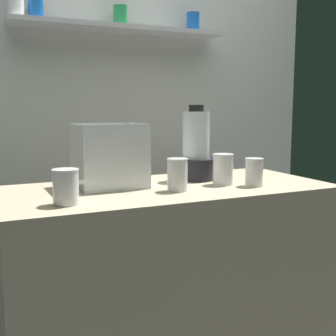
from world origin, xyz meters
name	(u,v)px	position (x,y,z in m)	size (l,w,h in m)	color
counter	(168,286)	(0.00, 0.00, 0.45)	(1.40, 0.64, 0.90)	tan
back_wall_unit	(112,102)	(0.00, 0.77, 1.26)	(2.60, 0.24, 2.50)	silver
carrot_display_bin	(108,168)	(-0.24, 0.10, 0.98)	(0.28, 0.24, 0.27)	white
blender_pitcher	(196,151)	(0.19, 0.11, 1.04)	(0.18, 0.18, 0.35)	black
juice_cup_mango_far_left	(66,189)	(-0.47, -0.17, 0.96)	(0.09, 0.09, 0.13)	white
juice_cup_beet_left	(177,176)	(-0.01, -0.11, 0.96)	(0.09, 0.09, 0.13)	white
juice_cup_pomegranate_middle	(223,171)	(0.24, -0.06, 0.96)	(0.09, 0.09, 0.14)	white
juice_cup_orange_right	(254,174)	(0.34, -0.14, 0.95)	(0.08, 0.08, 0.12)	white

